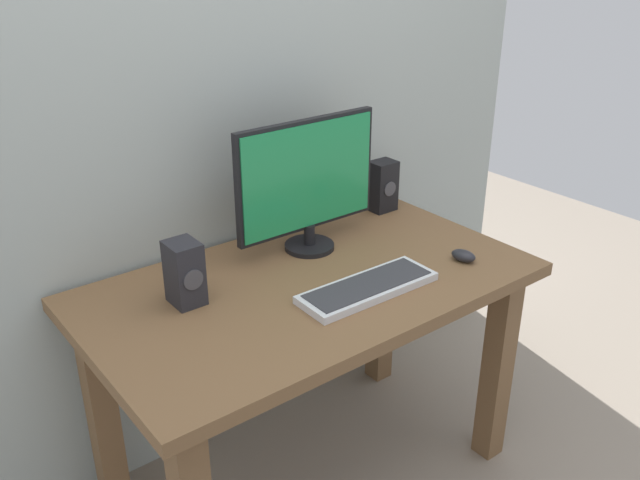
{
  "coord_description": "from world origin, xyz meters",
  "views": [
    {
      "loc": [
        -1.08,
        -1.43,
        1.73
      ],
      "look_at": [
        0.04,
        0.0,
        0.88
      ],
      "focal_mm": 38.42,
      "sensor_mm": 36.0,
      "label": 1
    }
  ],
  "objects_px": {
    "mouse": "(463,256)",
    "speaker_left": "(185,273)",
    "desk": "(310,319)",
    "monitor": "(307,182)",
    "keyboard_primary": "(368,287)",
    "speaker_right": "(383,186)"
  },
  "relations": [
    {
      "from": "speaker_right",
      "to": "speaker_left",
      "type": "distance_m",
      "value": 0.91
    },
    {
      "from": "keyboard_primary",
      "to": "speaker_right",
      "type": "height_order",
      "value": "speaker_right"
    },
    {
      "from": "mouse",
      "to": "speaker_left",
      "type": "distance_m",
      "value": 0.87
    },
    {
      "from": "monitor",
      "to": "mouse",
      "type": "relative_size",
      "value": 6.4
    },
    {
      "from": "monitor",
      "to": "speaker_right",
      "type": "distance_m",
      "value": 0.44
    },
    {
      "from": "desk",
      "to": "monitor",
      "type": "xyz_separation_m",
      "value": [
        0.13,
        0.18,
        0.36
      ]
    },
    {
      "from": "keyboard_primary",
      "to": "speaker_left",
      "type": "relative_size",
      "value": 2.33
    },
    {
      "from": "mouse",
      "to": "speaker_left",
      "type": "bearing_deg",
      "value": 147.18
    },
    {
      "from": "desk",
      "to": "speaker_left",
      "type": "bearing_deg",
      "value": 162.97
    },
    {
      "from": "speaker_left",
      "to": "desk",
      "type": "bearing_deg",
      "value": -17.03
    },
    {
      "from": "desk",
      "to": "mouse",
      "type": "distance_m",
      "value": 0.52
    },
    {
      "from": "monitor",
      "to": "speaker_right",
      "type": "height_order",
      "value": "monitor"
    },
    {
      "from": "keyboard_primary",
      "to": "mouse",
      "type": "height_order",
      "value": "mouse"
    },
    {
      "from": "mouse",
      "to": "speaker_right",
      "type": "bearing_deg",
      "value": 67.41
    },
    {
      "from": "desk",
      "to": "keyboard_primary",
      "type": "bearing_deg",
      "value": -60.22
    },
    {
      "from": "mouse",
      "to": "keyboard_primary",
      "type": "bearing_deg",
      "value": 161.97
    },
    {
      "from": "mouse",
      "to": "desk",
      "type": "bearing_deg",
      "value": 144.61
    },
    {
      "from": "desk",
      "to": "monitor",
      "type": "bearing_deg",
      "value": 54.26
    },
    {
      "from": "mouse",
      "to": "speaker_left",
      "type": "height_order",
      "value": "speaker_left"
    },
    {
      "from": "keyboard_primary",
      "to": "speaker_right",
      "type": "bearing_deg",
      "value": 43.71
    },
    {
      "from": "monitor",
      "to": "keyboard_primary",
      "type": "relative_size",
      "value": 1.2
    },
    {
      "from": "desk",
      "to": "speaker_left",
      "type": "xyz_separation_m",
      "value": [
        -0.35,
        0.11,
        0.23
      ]
    }
  ]
}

